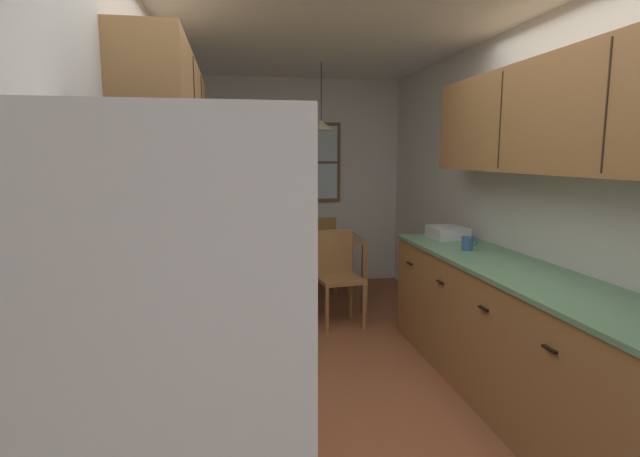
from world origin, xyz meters
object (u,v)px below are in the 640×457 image
stove_range (187,427)px  trash_bin (245,298)px  microwave_over_range (144,147)px  dining_table (321,250)px  dining_chair_far (318,250)px  refrigerator (173,431)px  mug_by_coffeemaker (467,244)px  dish_rack (447,232)px  dining_chair_near (337,272)px  storage_canister (193,271)px

stove_range → trash_bin: (0.29, 2.47, -0.17)m
microwave_over_range → dining_table: bearing=68.1°
microwave_over_range → dining_chair_far: size_ratio=0.69×
refrigerator → microwave_over_range: microwave_over_range is taller
refrigerator → trash_bin: bearing=85.4°
trash_bin → mug_by_coffeemaker: bearing=-32.6°
refrigerator → dish_rack: 3.33m
dining_table → dining_chair_far: dining_chair_far is taller
mug_by_coffeemaker → dish_rack: mug_by_coffeemaker is taller
dining_chair_near → storage_canister: bearing=-122.2°
mug_by_coffeemaker → microwave_over_range: bearing=-145.6°
dining_chair_near → mug_by_coffeemaker: mug_by_coffeemaker is taller
storage_canister → dining_table: bearing=65.3°
dish_rack → refrigerator: bearing=-126.9°
stove_range → trash_bin: 2.50m
refrigerator → microwave_over_range: bearing=102.5°
dining_table → trash_bin: dining_table is taller
dining_chair_near → dining_chair_far: bearing=89.8°
dining_table → storage_canister: bearing=-114.7°
stove_range → dining_chair_far: 3.83m
stove_range → trash_bin: stove_range is taller
dining_table → dish_rack: bearing=-50.3°
dining_table → storage_canister: (-1.13, -2.45, 0.39)m
stove_range → dining_chair_near: size_ratio=1.22×
stove_range → dining_table: 3.28m
dining_chair_far → mug_by_coffeemaker: size_ratio=7.46×
microwave_over_range → dish_rack: microwave_over_range is taller
dining_chair_far → trash_bin: 1.48m
trash_bin → storage_canister: bearing=-99.2°
mug_by_coffeemaker → storage_canister: bearing=-158.0°
mug_by_coffeemaker → dining_table: bearing=116.6°
refrigerator → dining_table: 3.93m
mug_by_coffeemaker → trash_bin: bearing=147.4°
microwave_over_range → trash_bin: size_ratio=1.03×
refrigerator → dining_table: bearing=74.0°
dining_table → dining_chair_far: 0.58m
refrigerator → dish_rack: size_ratio=5.04×
dining_chair_far → dish_rack: size_ratio=2.65×
stove_range → mug_by_coffeemaker: 2.46m
mug_by_coffeemaker → stove_range: bearing=-144.1°
refrigerator → stove_range: bearing=93.4°
trash_bin → microwave_over_range: bearing=-99.4°
dining_chair_far → dish_rack: (0.86, -1.68, 0.45)m
refrigerator → dining_table: size_ratio=2.03×
dining_chair_far → dish_rack: dish_rack is taller
dining_chair_near → dish_rack: bearing=-32.0°
dining_chair_near → storage_canister: 2.28m
dining_table → dining_chair_near: bearing=-84.1°
dining_chair_far → mug_by_coffeemaker: bearing=-70.9°
trash_bin → stove_range: bearing=-96.8°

